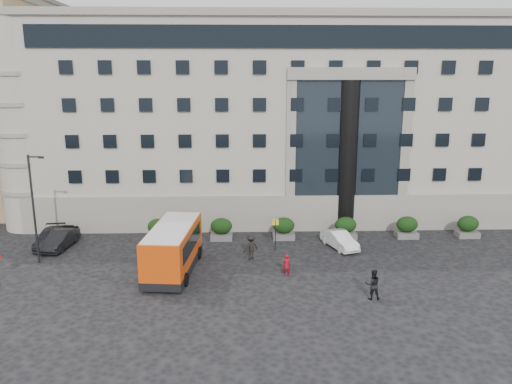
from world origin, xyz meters
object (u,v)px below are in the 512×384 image
Objects in this scene: hedge_f at (468,226)px; parked_car_c at (50,238)px; hedge_d at (346,228)px; street_lamp at (34,205)px; minibus at (173,247)px; hedge_c at (284,228)px; parked_car_d at (77,218)px; pedestrian_c at (251,247)px; white_taxi at (340,240)px; hedge_a at (159,229)px; parked_car_b at (60,240)px; pedestrian_b at (373,284)px; hedge_e at (407,227)px; hedge_b at (221,229)px; pedestrian_a at (286,265)px; bus_stop_sign at (275,229)px; red_truck at (45,210)px.

parked_car_c is at bearing -178.20° from hedge_f.
street_lamp is at bearing -168.47° from hedge_d.
minibus is at bearing -153.54° from hedge_d.
hedge_c reaches higher than parked_car_d.
street_lamp is at bearing -31.73° from pedestrian_c.
pedestrian_c is (-7.09, -2.30, 0.30)m from white_taxi.
parked_car_d is at bearing 167.15° from hedge_c.
street_lamp is at bearing 174.80° from minibus.
hedge_a is 0.35× the size of parked_car_d.
parked_car_b reaches higher than white_taxi.
parked_car_b is at bearing 158.00° from minibus.
hedge_c is 0.96× the size of pedestrian_b.
hedge_c and hedge_e have the same top height.
white_taxi is at bearing 24.91° from minibus.
pedestrian_b reaches higher than hedge_e.
hedge_d is at bearing 0.00° from hedge_b.
pedestrian_c is at bearing 26.64° from minibus.
white_taxi is at bearing -168.41° from hedge_f.
minibus reaches higher than pedestrian_a.
parked_car_c is 2.34× the size of pedestrian_c.
parked_car_c is at bearing -172.76° from hedge_a.
hedge_f is at bearing 8.05° from street_lamp.
hedge_a is at bearing -37.68° from pedestrian_a.
hedge_c is 1.00× the size of hedge_e.
hedge_c is 10.71m from minibus.
hedge_c is 0.73× the size of bus_stop_sign.
red_truck is 20.93m from pedestrian_c.
hedge_e is 29.15m from parked_car_d.
pedestrian_b reaches higher than hedge_b.
pedestrian_b reaches higher than parked_car_b.
parked_car_c is (-24.16, -1.09, -0.28)m from hedge_d.
hedge_d is (5.20, 0.00, 0.00)m from hedge_c.
hedge_b is 12.81m from parked_car_b.
hedge_f is 34.58m from parked_car_c.
parked_car_b is at bearing -73.49° from red_truck.
white_taxi reaches higher than parked_car_c.
pedestrian_b is at bearing -69.01° from hedge_c.
hedge_c is at bearing -68.09° from pedestrian_b.
hedge_e is at bearing -116.21° from pedestrian_b.
bus_stop_sign reaches higher than pedestrian_a.
hedge_b is 7.45m from minibus.
parked_car_d reaches higher than parked_car_c.
red_truck is (-37.08, 4.91, 0.40)m from hedge_f.
pedestrian_b is (22.35, -9.91, 0.26)m from parked_car_b.
hedge_c is 15.60m from hedge_f.
parked_car_d is (-34.05, 4.21, -0.20)m from hedge_f.
hedge_a is 1.17× the size of pedestrian_a.
pedestrian_c is at bearing -4.26° from parked_car_b.
hedge_f is 0.96× the size of pedestrian_c.
hedge_e is 11.67m from bus_stop_sign.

